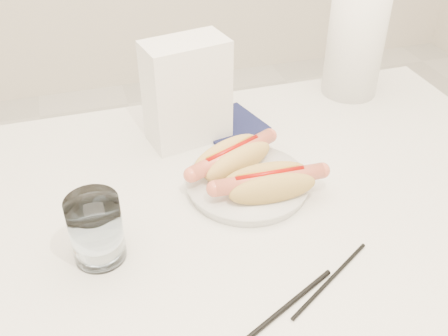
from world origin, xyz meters
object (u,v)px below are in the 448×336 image
object	(u,v)px
water_glass	(96,229)
napkin_box	(187,92)
plate	(247,184)
hotdog_left	(232,158)
table	(235,231)
hotdog_right	(269,183)
paper_towel_roll	(357,34)

from	to	relation	value
water_glass	napkin_box	bearing A→B (deg)	53.59
plate	hotdog_left	xyz separation A→B (m)	(-0.01, 0.04, 0.03)
table	hotdog_right	bearing A→B (deg)	-8.74
table	water_glass	size ratio (longest dim) A/B	10.84
napkin_box	paper_towel_roll	xyz separation A→B (m)	(0.41, 0.09, 0.04)
plate	napkin_box	xyz separation A→B (m)	(-0.06, 0.19, 0.10)
napkin_box	paper_towel_roll	size ratio (longest dim) A/B	0.74
hotdog_right	water_glass	distance (m)	0.30
water_glass	table	bearing A→B (deg)	12.76
table	paper_towel_roll	distance (m)	0.54
hotdog_left	napkin_box	distance (m)	0.17
water_glass	napkin_box	xyz separation A→B (m)	(0.21, 0.29, 0.05)
napkin_box	plate	bearing A→B (deg)	-83.85
water_glass	napkin_box	distance (m)	0.36
table	hotdog_left	world-z (taller)	hotdog_left
napkin_box	water_glass	bearing A→B (deg)	-137.51
hotdog_right	water_glass	world-z (taller)	water_glass
hotdog_right	napkin_box	bearing A→B (deg)	110.51
plate	napkin_box	distance (m)	0.23
table	water_glass	xyz separation A→B (m)	(-0.24, -0.05, 0.12)
table	plate	bearing A→B (deg)	47.66
hotdog_right	paper_towel_roll	distance (m)	0.48
hotdog_left	paper_towel_roll	world-z (taller)	paper_towel_roll
plate	water_glass	distance (m)	0.29
plate	hotdog_right	size ratio (longest dim) A/B	1.10
plate	napkin_box	size ratio (longest dim) A/B	1.01
hotdog_left	water_glass	world-z (taller)	water_glass
table	water_glass	bearing A→B (deg)	-167.24
plate	water_glass	world-z (taller)	water_glass
plate	paper_towel_roll	world-z (taller)	paper_towel_roll
hotdog_left	paper_towel_roll	xyz separation A→B (m)	(0.37, 0.24, 0.10)
hotdog_right	paper_towel_roll	size ratio (longest dim) A/B	0.67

